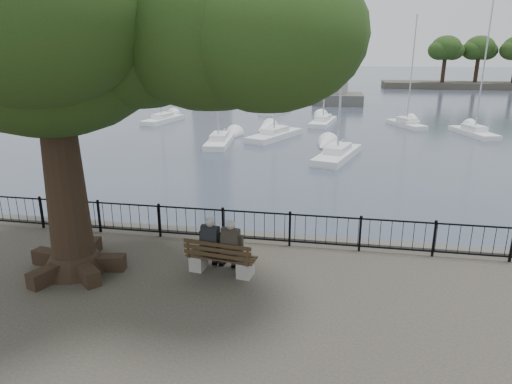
% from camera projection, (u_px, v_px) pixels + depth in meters
% --- Properties ---
extents(harbor, '(260.00, 260.00, 1.20)m').
position_uv_depth(harbor, '(259.00, 252.00, 14.20)').
color(harbor, '#494745').
rests_on(harbor, ground).
extents(railing, '(22.06, 0.06, 1.00)m').
position_uv_depth(railing, '(256.00, 226.00, 13.41)').
color(railing, black).
rests_on(railing, ground).
extents(bench, '(1.86, 0.78, 0.95)m').
position_uv_depth(bench, '(221.00, 261.00, 11.65)').
color(bench, gray).
rests_on(bench, ground).
extents(person_left, '(0.48, 0.79, 1.51)m').
position_uv_depth(person_left, '(213.00, 246.00, 11.71)').
color(person_left, black).
rests_on(person_left, ground).
extents(person_right, '(0.48, 0.79, 1.51)m').
position_uv_depth(person_right, '(233.00, 248.00, 11.55)').
color(person_right, black).
rests_on(person_right, ground).
extents(tree, '(11.60, 8.10, 9.47)m').
position_uv_depth(tree, '(83.00, 15.00, 10.08)').
color(tree, black).
rests_on(tree, ground).
extents(lighthouse, '(10.43, 10.43, 31.77)m').
position_uv_depth(lighthouse, '(209.00, 3.00, 68.88)').
color(lighthouse, '#494745').
rests_on(lighthouse, ground).
extents(lion_monument, '(6.17, 6.17, 9.06)m').
position_uv_depth(lion_monument, '(339.00, 86.00, 57.43)').
color(lion_monument, '#494745').
rests_on(lion_monument, ground).
extents(sailboat_a, '(2.00, 5.52, 10.52)m').
position_uv_depth(sailboat_a, '(220.00, 140.00, 32.89)').
color(sailboat_a, white).
rests_on(sailboat_a, ground).
extents(sailboat_b, '(3.86, 6.28, 14.23)m').
position_uv_depth(sailboat_b, '(275.00, 133.00, 35.19)').
color(sailboat_b, white).
rests_on(sailboat_b, ground).
extents(sailboat_c, '(3.16, 6.13, 11.67)m').
position_uv_depth(sailboat_c, '(337.00, 153.00, 28.64)').
color(sailboat_c, white).
rests_on(sailboat_c, ground).
extents(sailboat_d, '(2.89, 5.50, 10.24)m').
position_uv_depth(sailboat_d, '(474.00, 132.00, 36.47)').
color(sailboat_d, white).
rests_on(sailboat_d, ground).
extents(sailboat_e, '(2.49, 5.78, 12.29)m').
position_uv_depth(sailboat_e, '(163.00, 118.00, 43.27)').
color(sailboat_e, white).
rests_on(sailboat_e, ground).
extents(sailboat_f, '(2.44, 5.95, 12.18)m').
position_uv_depth(sailboat_f, '(323.00, 121.00, 41.93)').
color(sailboat_f, white).
rests_on(sailboat_f, ground).
extents(sailboat_g, '(3.22, 4.97, 9.56)m').
position_uv_depth(sailboat_g, '(406.00, 123.00, 40.71)').
color(sailboat_g, white).
rests_on(sailboat_g, ground).
extents(sailboat_h, '(2.86, 5.79, 14.23)m').
position_uv_depth(sailboat_h, '(275.00, 109.00, 49.63)').
color(sailboat_h, white).
rests_on(sailboat_h, ground).
extents(far_shore, '(30.00, 8.60, 9.18)m').
position_uv_depth(far_shore, '(475.00, 66.00, 80.66)').
color(far_shore, '#39342D').
rests_on(far_shore, ground).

